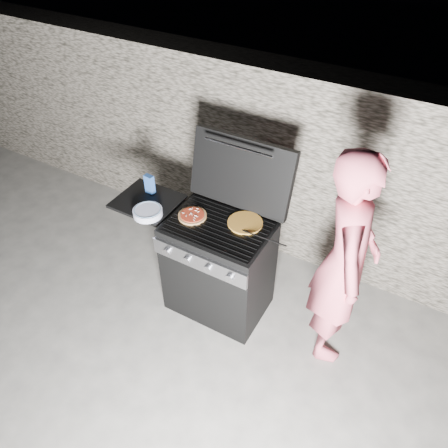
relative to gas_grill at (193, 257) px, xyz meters
The scene contains 10 objects.
ground 0.52m from the gas_grill, ahead, with size 50.00×50.00×0.00m, color #514E4B.
stone_wall 1.17m from the gas_grill, 76.61° to the left, with size 8.00×0.35×1.80m, color gray.
gas_grill is the anchor object (origin of this frame).
pizza_topped 0.47m from the gas_grill, ahead, with size 0.22×0.22×0.02m, color #C3813C, non-canonical shape.
pizza_plain 0.63m from the gas_grill, 16.78° to the left, with size 0.27×0.27×0.01m, color gold.
sauce_jar 0.71m from the gas_grill, 165.12° to the left, with size 0.08×0.08×0.13m, color #9C1E05.
blue_carton 0.71m from the gas_grill, 167.93° to the left, with size 0.08×0.04×0.17m, color #254D95.
plate_stack 0.58m from the gas_grill, 153.39° to the right, with size 0.23×0.23×0.05m, color silver.
person 1.28m from the gas_grill, ahead, with size 0.65×0.43×1.78m, color #D6586C.
tongs 0.80m from the gas_grill, ahead, with size 0.01×0.01×0.39m, color black.
Camera 1 is at (1.27, -2.15, 3.07)m, focal length 35.00 mm.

